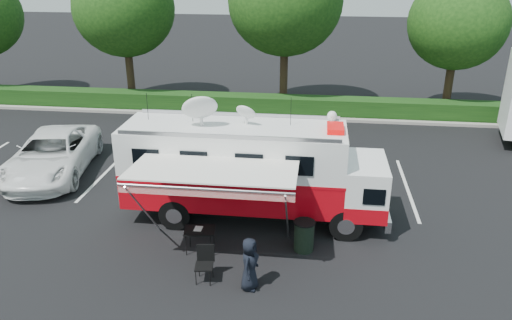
% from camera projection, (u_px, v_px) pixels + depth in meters
% --- Properties ---
extents(ground_plane, '(120.00, 120.00, 0.00)m').
position_uv_depth(ground_plane, '(254.00, 217.00, 16.90)').
color(ground_plane, black).
rests_on(ground_plane, ground).
extents(back_border, '(60.00, 6.14, 8.87)m').
position_uv_depth(back_border, '(306.00, 20.00, 26.68)').
color(back_border, '#9E998E').
rests_on(back_border, ground_plane).
extents(stall_lines, '(24.12, 5.50, 0.01)m').
position_uv_depth(stall_lines, '(251.00, 180.00, 19.71)').
color(stall_lines, silver).
rests_on(stall_lines, ground_plane).
extents(command_truck, '(8.58, 2.36, 4.12)m').
position_uv_depth(command_truck, '(252.00, 170.00, 16.23)').
color(command_truck, black).
rests_on(command_truck, ground_plane).
extents(awning, '(4.68, 2.43, 2.83)m').
position_uv_depth(awning, '(212.00, 174.00, 13.73)').
color(awning, white).
rests_on(awning, ground_plane).
extents(white_suv, '(3.73, 6.35, 1.66)m').
position_uv_depth(white_suv, '(55.00, 173.00, 20.29)').
color(white_suv, white).
rests_on(white_suv, ground_plane).
extents(person, '(0.61, 0.81, 1.50)m').
position_uv_depth(person, '(250.00, 288.00, 13.34)').
color(person, black).
rests_on(person, ground_plane).
extents(folding_table, '(0.98, 0.76, 0.76)m').
position_uv_depth(folding_table, '(200.00, 231.00, 14.68)').
color(folding_table, black).
rests_on(folding_table, ground_plane).
extents(folding_chair, '(0.54, 0.56, 1.01)m').
position_uv_depth(folding_chair, '(205.00, 260.00, 13.49)').
color(folding_chair, black).
rests_on(folding_chair, ground_plane).
extents(trash_bin, '(0.64, 0.64, 0.96)m').
position_uv_depth(trash_bin, '(304.00, 236.00, 14.88)').
color(trash_bin, black).
rests_on(trash_bin, ground_plane).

